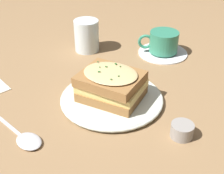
{
  "coord_description": "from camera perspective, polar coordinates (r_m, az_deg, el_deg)",
  "views": [
    {
      "loc": [
        -0.58,
        0.27,
        0.44
      ],
      "look_at": [
        -0.0,
        0.02,
        0.04
      ],
      "focal_mm": 50.0,
      "sensor_mm": 36.0,
      "label": 1
    }
  ],
  "objects": [
    {
      "name": "ground_plane",
      "position": [
        0.77,
        1.48,
        -2.21
      ],
      "size": [
        2.4,
        2.4,
        0.0
      ],
      "primitive_type": "plane",
      "color": "olive"
    },
    {
      "name": "dinner_plate",
      "position": [
        0.76,
        0.0,
        -2.2
      ],
      "size": [
        0.25,
        0.25,
        0.01
      ],
      "color": "silver",
      "rests_on": "ground_plane"
    },
    {
      "name": "sandwich",
      "position": [
        0.74,
        -0.15,
        0.42
      ],
      "size": [
        0.19,
        0.18,
        0.07
      ],
      "rotation": [
        0.0,
        0.0,
        3.84
      ],
      "color": "olive",
      "rests_on": "dinner_plate"
    },
    {
      "name": "teacup_with_saucer",
      "position": [
        0.99,
        9.32,
        7.68
      ],
      "size": [
        0.15,
        0.15,
        0.07
      ],
      "rotation": [
        0.0,
        0.0,
        1.16
      ],
      "color": "white",
      "rests_on": "ground_plane"
    },
    {
      "name": "water_glass",
      "position": [
        1.0,
        -4.66,
        9.35
      ],
      "size": [
        0.08,
        0.08,
        0.1
      ],
      "primitive_type": "cylinder",
      "color": "silver",
      "rests_on": "ground_plane"
    },
    {
      "name": "spoon",
      "position": [
        0.68,
        -15.4,
        -9.17
      ],
      "size": [
        0.18,
        0.1,
        0.01
      ],
      "rotation": [
        0.0,
        0.0,
        1.98
      ],
      "color": "silver",
      "rests_on": "ground_plane"
    },
    {
      "name": "condiment_pot",
      "position": [
        0.67,
        12.69,
        -7.74
      ],
      "size": [
        0.05,
        0.05,
        0.03
      ],
      "primitive_type": "cylinder",
      "color": "gray",
      "rests_on": "ground_plane"
    }
  ]
}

